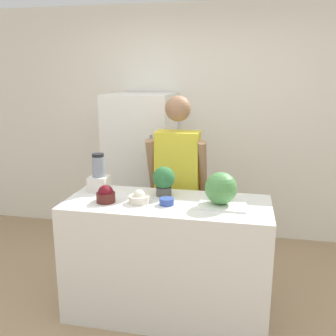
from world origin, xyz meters
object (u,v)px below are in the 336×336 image
(watermelon, at_px, (221,188))
(refrigerator, at_px, (142,170))
(blender, at_px, (99,176))
(bowl_cream, at_px, (139,198))
(potted_plant, at_px, (164,180))
(bowl_cherries, at_px, (106,195))
(person, at_px, (177,188))
(bowl_small_blue, at_px, (167,201))

(watermelon, bearing_deg, refrigerator, 126.85)
(refrigerator, relative_size, blender, 5.37)
(watermelon, relative_size, bowl_cream, 1.49)
(watermelon, bearing_deg, potted_plant, 161.82)
(bowl_cherries, distance_m, bowl_cream, 0.25)
(bowl_cream, bearing_deg, person, 73.23)
(watermelon, bearing_deg, bowl_cherries, -173.57)
(potted_plant, bearing_deg, bowl_small_blue, -72.09)
(watermelon, bearing_deg, person, 127.44)
(watermelon, height_order, potted_plant, watermelon)
(bowl_cherries, distance_m, potted_plant, 0.46)
(watermelon, bearing_deg, bowl_cream, -174.27)
(bowl_cream, bearing_deg, refrigerator, 104.65)
(refrigerator, height_order, person, person)
(person, distance_m, watermelon, 0.70)
(bowl_cream, xyz_separation_m, bowl_small_blue, (0.21, -0.00, -0.01))
(potted_plant, bearing_deg, person, 84.23)
(person, distance_m, potted_plant, 0.43)
(bowl_cherries, height_order, bowl_small_blue, bowl_cherries)
(refrigerator, bearing_deg, bowl_cherries, -85.98)
(bowl_cream, relative_size, bowl_small_blue, 1.47)
(potted_plant, bearing_deg, blender, 178.13)
(blender, bearing_deg, bowl_small_blue, -20.39)
(refrigerator, bearing_deg, potted_plant, -66.29)
(person, bearing_deg, blender, -147.43)
(refrigerator, distance_m, potted_plant, 1.21)
(bowl_cherries, relative_size, bowl_cream, 0.89)
(refrigerator, height_order, blender, refrigerator)
(watermelon, xyz_separation_m, bowl_small_blue, (-0.38, -0.06, -0.11))
(refrigerator, relative_size, potted_plant, 7.15)
(person, distance_m, blender, 0.71)
(watermelon, distance_m, blender, 1.00)
(watermelon, distance_m, bowl_cherries, 0.84)
(blender, bearing_deg, watermelon, -9.48)
(person, height_order, bowl_small_blue, person)
(bowl_cream, xyz_separation_m, potted_plant, (0.14, 0.21, 0.09))
(refrigerator, relative_size, watermelon, 7.13)
(person, height_order, bowl_cherries, person)
(watermelon, relative_size, potted_plant, 1.00)
(person, bearing_deg, refrigerator, 126.40)
(watermelon, xyz_separation_m, blender, (-0.99, 0.17, -0.01))
(bowl_cherries, bearing_deg, bowl_small_blue, 4.21)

